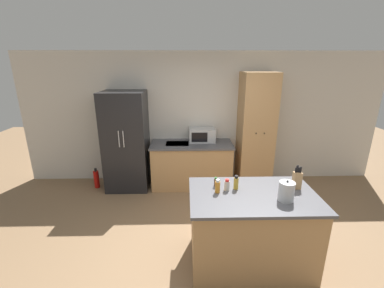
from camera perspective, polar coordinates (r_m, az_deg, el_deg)
ground_plane at (r=3.68m, az=4.53°, el=-22.74°), size 14.00×14.00×0.00m
wall_back at (r=5.24m, az=2.33°, el=5.72°), size 7.20×0.06×2.60m
refrigerator at (r=5.08m, az=-14.37°, el=0.63°), size 0.80×0.74×1.89m
back_counter at (r=5.14m, az=-0.09°, el=-4.52°), size 1.59×0.70×0.88m
pantry_cabinet at (r=5.13m, az=13.93°, el=2.78°), size 0.63×0.64×2.22m
kitchen_island at (r=3.33m, az=12.89°, el=-17.87°), size 1.47×0.92×0.94m
microwave at (r=5.09m, az=2.26°, el=2.05°), size 0.51×0.35×0.26m
knife_block at (r=3.32m, az=22.31°, el=-7.34°), size 0.09×0.08×0.30m
spice_bottle_tall_dark at (r=3.17m, az=5.29°, el=-8.41°), size 0.04×0.04×0.12m
spice_bottle_short_red at (r=3.08m, az=7.77°, el=-9.04°), size 0.06×0.06×0.14m
spice_bottle_amber_oil at (r=3.12m, az=9.76°, el=-8.50°), size 0.06×0.06×0.17m
spice_bottle_green_herb at (r=3.02m, az=5.69°, el=-9.37°), size 0.06×0.06×0.16m
kettle at (r=3.01m, az=20.24°, el=-9.84°), size 0.17×0.17×0.24m
fire_extinguisher at (r=5.47m, az=-20.45°, el=-7.28°), size 0.10×0.10×0.41m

